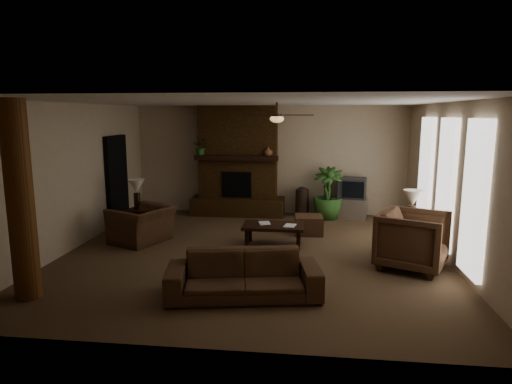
# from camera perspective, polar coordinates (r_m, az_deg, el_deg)

# --- Properties ---
(room_shell) EXTENTS (7.00, 7.00, 7.00)m
(room_shell) POSITION_cam_1_polar(r_m,az_deg,el_deg) (8.09, -0.33, 1.60)
(room_shell) COLOR brown
(room_shell) RESTS_ON ground
(fireplace) EXTENTS (2.40, 0.70, 2.80)m
(fireplace) POSITION_cam_1_polar(r_m,az_deg,el_deg) (11.40, -2.34, 2.81)
(fireplace) COLOR #4B2E14
(fireplace) RESTS_ON ground
(windows) EXTENTS (0.08, 3.65, 2.35)m
(windows) POSITION_cam_1_polar(r_m,az_deg,el_deg) (8.60, 23.31, 0.94)
(windows) COLOR white
(windows) RESTS_ON ground
(log_column) EXTENTS (0.36, 0.36, 2.80)m
(log_column) POSITION_cam_1_polar(r_m,az_deg,el_deg) (6.90, -28.17, -1.07)
(log_column) COLOR brown
(log_column) RESTS_ON ground
(doorway) EXTENTS (0.10, 1.00, 2.10)m
(doorway) POSITION_cam_1_polar(r_m,az_deg,el_deg) (10.81, -17.52, 1.39)
(doorway) COLOR black
(doorway) RESTS_ON ground
(ceiling_fan) EXTENTS (1.35, 1.35, 0.37)m
(ceiling_fan) POSITION_cam_1_polar(r_m,az_deg,el_deg) (8.27, 2.71, 9.63)
(ceiling_fan) COLOR black
(ceiling_fan) RESTS_ON ceiling
(sofa) EXTENTS (2.26, 1.00, 0.85)m
(sofa) POSITION_cam_1_polar(r_m,az_deg,el_deg) (6.38, -1.61, -9.75)
(sofa) COLOR #4C3320
(sofa) RESTS_ON ground
(armchair_left) EXTENTS (1.12, 1.32, 0.98)m
(armchair_left) POSITION_cam_1_polar(r_m,az_deg,el_deg) (9.28, -14.54, -3.36)
(armchair_left) COLOR #4C3320
(armchair_left) RESTS_ON ground
(armchair_right) EXTENTS (1.33, 1.36, 1.08)m
(armchair_right) POSITION_cam_1_polar(r_m,az_deg,el_deg) (7.92, 19.62, -5.55)
(armchair_right) COLOR #4C3320
(armchair_right) RESTS_ON ground
(coffee_table) EXTENTS (1.20, 0.70, 0.43)m
(coffee_table) POSITION_cam_1_polar(r_m,az_deg,el_deg) (8.77, 2.26, -4.59)
(coffee_table) COLOR black
(coffee_table) RESTS_ON ground
(ottoman) EXTENTS (0.63, 0.63, 0.40)m
(ottoman) POSITION_cam_1_polar(r_m,az_deg,el_deg) (9.74, 6.82, -4.22)
(ottoman) COLOR #4C3320
(ottoman) RESTS_ON ground
(tv_stand) EXTENTS (0.94, 0.67, 0.50)m
(tv_stand) POSITION_cam_1_polar(r_m,az_deg,el_deg) (11.39, 11.94, -2.03)
(tv_stand) COLOR silver
(tv_stand) RESTS_ON ground
(tv) EXTENTS (0.74, 0.65, 0.52)m
(tv) POSITION_cam_1_polar(r_m,az_deg,el_deg) (11.29, 12.32, 0.49)
(tv) COLOR #343436
(tv) RESTS_ON tv_stand
(floor_vase) EXTENTS (0.34, 0.34, 0.77)m
(floor_vase) POSITION_cam_1_polar(r_m,az_deg,el_deg) (11.30, 5.98, -1.01)
(floor_vase) COLOR black
(floor_vase) RESTS_ON ground
(floor_plant) EXTENTS (0.82, 1.35, 0.73)m
(floor_plant) POSITION_cam_1_polar(r_m,az_deg,el_deg) (11.16, 9.19, -1.59)
(floor_plant) COLOR #325E25
(floor_plant) RESTS_ON ground
(side_table_left) EXTENTS (0.57, 0.57, 0.55)m
(side_table_left) POSITION_cam_1_polar(r_m,az_deg,el_deg) (10.01, -14.68, -3.65)
(side_table_left) COLOR black
(side_table_left) RESTS_ON ground
(lamp_left) EXTENTS (0.45, 0.45, 0.65)m
(lamp_left) POSITION_cam_1_polar(r_m,az_deg,el_deg) (9.88, -15.17, 0.45)
(lamp_left) COLOR black
(lamp_left) RESTS_ON side_table_left
(side_table_right) EXTENTS (0.66, 0.66, 0.55)m
(side_table_right) POSITION_cam_1_polar(r_m,az_deg,el_deg) (8.86, 19.26, -5.67)
(side_table_right) COLOR black
(side_table_right) RESTS_ON ground
(lamp_right) EXTENTS (0.45, 0.45, 0.65)m
(lamp_right) POSITION_cam_1_polar(r_m,az_deg,el_deg) (8.70, 19.56, -1.06)
(lamp_right) COLOR black
(lamp_right) RESTS_ON side_table_right
(mantel_plant) EXTENTS (0.48, 0.51, 0.33)m
(mantel_plant) POSITION_cam_1_polar(r_m,az_deg,el_deg) (11.29, -7.09, 5.58)
(mantel_plant) COLOR #325E25
(mantel_plant) RESTS_ON fireplace
(mantel_vase) EXTENTS (0.26, 0.27, 0.22)m
(mantel_vase) POSITION_cam_1_polar(r_m,az_deg,el_deg) (11.00, 1.59, 5.25)
(mantel_vase) COLOR brown
(mantel_vase) RESTS_ON fireplace
(book_a) EXTENTS (0.22, 0.07, 0.29)m
(book_a) POSITION_cam_1_polar(r_m,az_deg,el_deg) (8.75, 0.41, -3.26)
(book_a) COLOR #999999
(book_a) RESTS_ON coffee_table
(book_b) EXTENTS (0.21, 0.06, 0.29)m
(book_b) POSITION_cam_1_polar(r_m,az_deg,el_deg) (8.63, 3.72, -3.46)
(book_b) COLOR #999999
(book_b) RESTS_ON coffee_table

